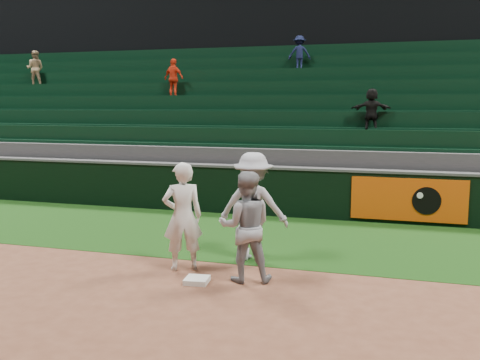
# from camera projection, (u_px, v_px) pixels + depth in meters

# --- Properties ---
(ground) EXTENTS (70.00, 70.00, 0.00)m
(ground) POSITION_uv_depth(u_px,v_px,m) (216.00, 280.00, 8.57)
(ground) COLOR brown
(ground) RESTS_ON ground
(foul_grass) EXTENTS (36.00, 4.20, 0.01)m
(foul_grass) POSITION_uv_depth(u_px,v_px,m) (262.00, 236.00, 11.41)
(foul_grass) COLOR black
(foul_grass) RESTS_ON ground
(upper_deck) EXTENTS (40.00, 12.00, 12.00)m
(upper_deck) POSITION_uv_depth(u_px,v_px,m) (341.00, 33.00, 24.28)
(upper_deck) COLOR black
(upper_deck) RESTS_ON ground
(first_base) EXTENTS (0.40, 0.40, 0.08)m
(first_base) POSITION_uv_depth(u_px,v_px,m) (197.00, 280.00, 8.44)
(first_base) COLOR white
(first_base) RESTS_ON ground
(first_baseman) EXTENTS (0.80, 0.72, 1.85)m
(first_baseman) POSITION_uv_depth(u_px,v_px,m) (183.00, 216.00, 9.00)
(first_baseman) COLOR white
(first_baseman) RESTS_ON ground
(baserunner) EXTENTS (1.01, 0.88, 1.77)m
(baserunner) POSITION_uv_depth(u_px,v_px,m) (246.00, 226.00, 8.44)
(baserunner) COLOR gray
(baserunner) RESTS_ON ground
(base_coach) EXTENTS (1.28, 0.76, 1.94)m
(base_coach) POSITION_uv_depth(u_px,v_px,m) (253.00, 206.00, 9.58)
(base_coach) COLOR #A5A7B2
(base_coach) RESTS_ON foul_grass
(field_wall) EXTENTS (36.00, 0.45, 1.25)m
(field_wall) POSITION_uv_depth(u_px,v_px,m) (284.00, 191.00, 13.40)
(field_wall) COLOR black
(field_wall) RESTS_ON ground
(stadium_seating) EXTENTS (36.00, 5.95, 5.04)m
(stadium_seating) POSITION_uv_depth(u_px,v_px,m) (308.00, 139.00, 16.84)
(stadium_seating) COLOR #323234
(stadium_seating) RESTS_ON ground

